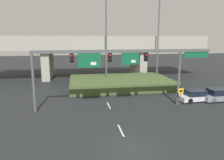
{
  "coord_description": "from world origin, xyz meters",
  "views": [
    {
      "loc": [
        -3.52,
        -13.85,
        7.69
      ],
      "look_at": [
        0.0,
        7.37,
        3.41
      ],
      "focal_mm": 35.0,
      "sensor_mm": 36.0,
      "label": 1
    }
  ],
  "objects_px": {
    "speed_limit_sign": "(181,94)",
    "parked_sedan_near_right": "(196,96)",
    "signal_gantry": "(120,60)",
    "parked_sedan_mid_right": "(219,95)",
    "highway_light_pole_near": "(106,38)",
    "highway_light_pole_far": "(159,28)"
  },
  "relations": [
    {
      "from": "speed_limit_sign",
      "to": "parked_sedan_near_right",
      "type": "xyz_separation_m",
      "value": [
        2.89,
        1.81,
        -0.78
      ]
    },
    {
      "from": "signal_gantry",
      "to": "parked_sedan_mid_right",
      "type": "bearing_deg",
      "value": 3.34
    },
    {
      "from": "speed_limit_sign",
      "to": "highway_light_pole_near",
      "type": "xyz_separation_m",
      "value": [
        -6.6,
        12.23,
        6.13
      ]
    },
    {
      "from": "parked_sedan_near_right",
      "to": "highway_light_pole_far",
      "type": "bearing_deg",
      "value": 86.72
    },
    {
      "from": "speed_limit_sign",
      "to": "highway_light_pole_near",
      "type": "bearing_deg",
      "value": 118.34
    },
    {
      "from": "highway_light_pole_near",
      "to": "signal_gantry",
      "type": "bearing_deg",
      "value": -90.45
    },
    {
      "from": "signal_gantry",
      "to": "parked_sedan_near_right",
      "type": "xyz_separation_m",
      "value": [
        9.58,
        1.12,
        -4.62
      ]
    },
    {
      "from": "parked_sedan_near_right",
      "to": "parked_sedan_mid_right",
      "type": "xyz_separation_m",
      "value": [
        2.82,
        -0.4,
        0.05
      ]
    },
    {
      "from": "signal_gantry",
      "to": "parked_sedan_near_right",
      "type": "height_order",
      "value": "signal_gantry"
    },
    {
      "from": "signal_gantry",
      "to": "highway_light_pole_far",
      "type": "xyz_separation_m",
      "value": [
        9.31,
        13.51,
        3.86
      ]
    },
    {
      "from": "highway_light_pole_near",
      "to": "parked_sedan_near_right",
      "type": "relative_size",
      "value": 3.22
    },
    {
      "from": "speed_limit_sign",
      "to": "highway_light_pole_near",
      "type": "height_order",
      "value": "highway_light_pole_near"
    },
    {
      "from": "highway_light_pole_far",
      "to": "parked_sedan_near_right",
      "type": "xyz_separation_m",
      "value": [
        0.28,
        -12.4,
        -8.48
      ]
    },
    {
      "from": "signal_gantry",
      "to": "highway_light_pole_near",
      "type": "xyz_separation_m",
      "value": [
        0.09,
        11.54,
        2.29
      ]
    },
    {
      "from": "parked_sedan_near_right",
      "to": "signal_gantry",
      "type": "bearing_deg",
      "value": -177.9
    },
    {
      "from": "parked_sedan_near_right",
      "to": "speed_limit_sign",
      "type": "bearing_deg",
      "value": -152.54
    },
    {
      "from": "speed_limit_sign",
      "to": "highway_light_pole_near",
      "type": "distance_m",
      "value": 15.19
    },
    {
      "from": "speed_limit_sign",
      "to": "parked_sedan_mid_right",
      "type": "xyz_separation_m",
      "value": [
        5.71,
        1.41,
        -0.72
      ]
    },
    {
      "from": "highway_light_pole_near",
      "to": "highway_light_pole_far",
      "type": "height_order",
      "value": "highway_light_pole_far"
    },
    {
      "from": "highway_light_pole_far",
      "to": "parked_sedan_mid_right",
      "type": "height_order",
      "value": "highway_light_pole_far"
    },
    {
      "from": "highway_light_pole_near",
      "to": "parked_sedan_mid_right",
      "type": "distance_m",
      "value": 17.76
    },
    {
      "from": "highway_light_pole_far",
      "to": "highway_light_pole_near",
      "type": "bearing_deg",
      "value": -167.89
    }
  ]
}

